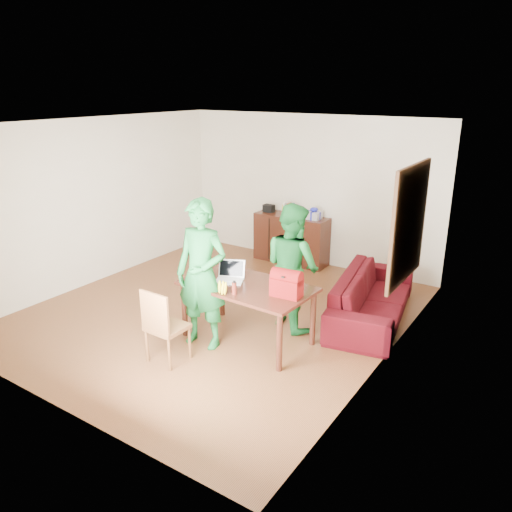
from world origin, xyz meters
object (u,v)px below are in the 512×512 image
Objects in this scene: table at (247,292)px; laptop at (229,278)px; chair at (167,340)px; red_bag at (287,286)px; person_far at (292,266)px; bottle at (234,288)px; person_near at (202,274)px; sofa at (372,297)px.

table is 4.12× the size of laptop.
chair is 1.58m from red_bag.
person_far is 1.06m from bottle.
person_near is 5.28× the size of red_bag.
chair is 0.50× the size of person_near.
person_near is 0.85× the size of sofa.
bottle is at bearing -155.56° from red_bag.
red_bag is (1.10, 0.93, 0.64)m from chair.
bottle is 0.63m from red_bag.
bottle reaches higher than sofa.
person_near is 4.63× the size of laptop.
chair is 5.47× the size of bottle.
sofa is (1.63, 2.47, 0.05)m from chair.
table is 1.80× the size of chair.
red_bag is at bearing 137.40° from person_far.
laptop is 0.18× the size of sofa.
person_near is 2.52m from sofa.
person_near is at bearing 130.93° from sofa.
person_far is 10.01× the size of bottle.
laptop is 0.85m from red_bag.
person_near reaches higher than sofa.
table is at bearing 172.25° from red_bag.
sofa is (0.52, 1.54, -0.58)m from red_bag.
chair is at bearing -106.79° from person_near.
person_far is 4.78× the size of red_bag.
laptop is (0.26, 0.92, 0.55)m from chair.
table is 1.16m from chair.
laptop is at bearing 75.43° from chair.
person_far is at bearing 51.41° from person_near.
person_near is (-0.41, -0.39, 0.27)m from table.
person_far is (0.26, 0.70, 0.18)m from table.
sofa is (0.86, 0.81, -0.54)m from person_far.
sofa is (1.07, 1.85, -0.54)m from bottle.
bottle is (0.29, -0.30, 0.04)m from laptop.
laptop is 2.39× the size of bottle.
person_far is (0.67, 1.09, -0.09)m from person_near.
bottle reaches higher than table.
person_far is 0.90m from laptop.
person_near is 0.47m from bottle.
laptop reaches higher than chair.
person_near reaches higher than person_far.
red_bag reaches higher than laptop.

